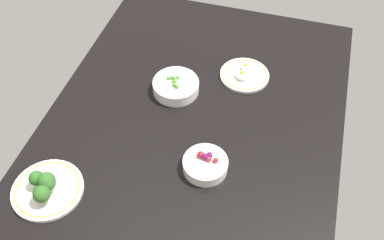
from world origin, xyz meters
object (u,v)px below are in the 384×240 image
Objects in this scene: bowl_berries at (205,164)px; plate_broccoli at (46,188)px; bowl_peas at (176,86)px; plate_eggs at (244,74)px.

plate_broccoli reaches higher than bowl_berries.
plate_broccoli is (-21.62, 43.15, 0.29)cm from bowl_berries.
plate_broccoli is at bearing 155.08° from bowl_peas.
plate_eggs is at bearing -57.32° from bowl_peas.
bowl_berries is at bearing -147.49° from bowl_peas.
plate_broccoli reaches higher than plate_eggs.
plate_eggs is 1.09× the size of bowl_peas.
plate_broccoli is at bearing 116.62° from bowl_berries.
bowl_berries is 48.26cm from plate_broccoli.
bowl_berries is 0.66× the size of plate_broccoli.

